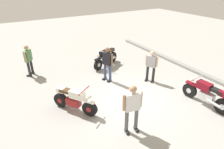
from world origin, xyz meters
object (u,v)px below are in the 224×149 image
motorcycle_black_cruiser (106,58)px  person_in_green_shirt (28,59)px  motorcycle_maroon_cruiser (206,94)px  person_in_black_shirt (107,62)px  person_in_white_shirt (132,106)px  motorcycle_cream_vintage (74,100)px  person_in_gray_shirt (151,64)px

motorcycle_black_cruiser → person_in_green_shirt: 4.19m
motorcycle_maroon_cruiser → person_in_green_shirt: 8.59m
motorcycle_maroon_cruiser → person_in_green_shirt: (-6.44, -5.68, 0.42)m
motorcycle_maroon_cruiser → person_in_black_shirt: 4.58m
motorcycle_maroon_cruiser → person_in_white_shirt: (-0.30, -3.48, 0.50)m
person_in_white_shirt → person_in_black_shirt: 3.72m
person_in_white_shirt → person_in_black_shirt: (-3.57, 1.07, -0.02)m
person_in_white_shirt → person_in_green_shirt: (-6.14, -2.20, -0.08)m
person_in_white_shirt → motorcycle_maroon_cruiser: bearing=96.8°
person_in_black_shirt → motorcycle_maroon_cruiser: bearing=103.7°
motorcycle_black_cruiser → motorcycle_cream_vintage: (3.18, -3.13, -0.03)m
motorcycle_cream_vintage → motorcycle_maroon_cruiser: motorcycle_maroon_cruiser is taller
person_in_gray_shirt → motorcycle_black_cruiser: bearing=-100.7°
person_in_gray_shirt → person_in_white_shirt: (2.43, -2.89, 0.12)m
person_in_white_shirt → person_in_black_shirt: size_ratio=1.01×
motorcycle_black_cruiser → person_in_green_shirt: size_ratio=1.17×
person_in_black_shirt → person_in_gray_shirt: bearing=129.8°
motorcycle_maroon_cruiser → person_in_green_shirt: size_ratio=1.26×
motorcycle_black_cruiser → person_in_white_shirt: 5.54m
motorcycle_maroon_cruiser → person_in_white_shirt: bearing=80.0°
person_in_white_shirt → person_in_black_shirt: person_in_white_shirt is taller
person_in_green_shirt → motorcycle_black_cruiser: bearing=-159.6°
person_in_green_shirt → person_in_black_shirt: size_ratio=0.95×
motorcycle_black_cruiser → person_in_gray_shirt: size_ratio=1.21×
motorcycle_black_cruiser → person_in_black_shirt: size_ratio=1.11×
motorcycle_cream_vintage → person_in_gray_shirt: size_ratio=1.05×
motorcycle_maroon_cruiser → person_in_white_shirt: 3.53m
person_in_green_shirt → person_in_black_shirt: 4.16m
motorcycle_black_cruiser → person_in_green_shirt: bearing=-37.7°
person_in_gray_shirt → person_in_black_shirt: size_ratio=0.92×
motorcycle_black_cruiser → person_in_white_shirt: bearing=45.5°
motorcycle_maroon_cruiser → person_in_white_shirt: person_in_white_shirt is taller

